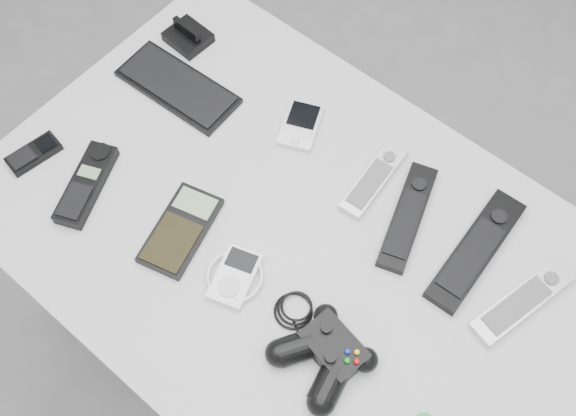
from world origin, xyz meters
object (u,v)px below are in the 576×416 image
Objects in this scene: desk at (301,257)px; controller_black at (326,353)px; cordless_handset at (86,184)px; remote_silver_b at (524,301)px; pda_keyboard at (178,86)px; pda at (300,125)px; mp3_player at (235,276)px; mobile_phone at (34,153)px; calculator at (181,230)px; remote_black_a at (408,216)px; remote_silver_a at (374,179)px; remote_black_b at (476,250)px.

controller_black is (0.16, -0.14, 0.09)m from desk.
remote_silver_b is at bearing 0.54° from cordless_handset.
pda reaches higher than pda_keyboard.
mp3_player is (0.11, -0.31, 0.00)m from pda.
pda is 0.41m from cordless_handset.
mobile_phone is at bearing -165.94° from controller_black.
remote_silver_b is 0.60m from calculator.
pda_keyboard reaches higher than desk.
remote_black_a is 2.17× the size of mobile_phone.
remote_black_b reaches higher than remote_silver_a.
cordless_handset is (-0.37, -0.17, 0.08)m from desk.
pda is 0.51× the size of remote_silver_b.
cordless_handset is at bearing -153.13° from remote_black_b.
mp3_player reaches higher than desk.
mobile_phone is 0.46m from mp3_player.
remote_black_a reaches higher than pda.
pda_keyboard is 0.65m from remote_black_b.
remote_silver_a is 0.71× the size of controller_black.
controller_black is (0.66, 0.05, 0.02)m from mobile_phone.
mp3_player is (-0.16, -0.28, -0.00)m from remote_black_a.
pda_keyboard is 0.99× the size of remote_black_b.
mobile_phone is at bearing 164.58° from cordless_handset.
pda is 0.31m from calculator.
mp3_player is at bearing 17.11° from mobile_phone.
remote_silver_b is (0.76, 0.05, 0.00)m from pda_keyboard.
remote_silver_b reaches higher than calculator.
remote_silver_a is at bearing 82.77° from desk.
remote_silver_a is (0.43, 0.08, 0.00)m from pda_keyboard.
remote_black_b is (0.24, 0.18, 0.08)m from desk.
remote_silver_a is 0.36m from calculator.
pda_keyboard is 0.61m from controller_black.
desk is 0.54m from mobile_phone.
pda is 0.60× the size of remote_silver_a.
pda is at bearing 173.61° from remote_silver_a.
remote_black_a reaches higher than remote_silver_b.
remote_black_b reaches higher than pda_keyboard.
cordless_handset is at bearing 17.54° from mobile_phone.
pda_keyboard is 0.27m from cordless_handset.
pda is 1.05× the size of mobile_phone.
mobile_phone is 0.66m from controller_black.
remote_silver_b is at bearing 0.85° from pda_keyboard.
remote_silver_b reaches higher than pda.
pda_keyboard is 1.43× the size of remote_silver_a.
controller_black reaches higher than remote_black_a.
pda is 0.45m from controller_black.
desk is 6.81× the size of calculator.
calculator is (-0.18, -0.12, 0.08)m from desk.
remote_silver_b is at bearing 12.12° from calculator.
pda_keyboard is (-0.41, 0.10, 0.08)m from desk.
remote_silver_b is (0.24, -0.01, -0.00)m from remote_black_a.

